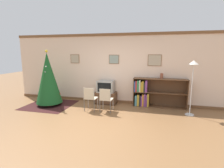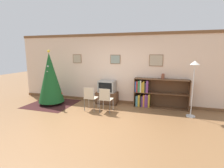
# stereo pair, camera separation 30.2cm
# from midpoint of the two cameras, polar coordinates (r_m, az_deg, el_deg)

# --- Properties ---
(ground_plane) EXTENTS (24.00, 24.00, 0.00)m
(ground_plane) POSITION_cam_midpoint_polar(r_m,az_deg,el_deg) (5.08, -7.43, -12.83)
(ground_plane) COLOR brown
(wall_back) EXTENTS (8.48, 0.11, 2.70)m
(wall_back) POSITION_cam_midpoint_polar(r_m,az_deg,el_deg) (6.87, -0.65, 5.02)
(wall_back) COLOR beige
(wall_back) RESTS_ON ground_plane
(area_rug) EXTENTS (1.70, 1.68, 0.01)m
(area_rug) POSITION_cam_midpoint_polar(r_m,az_deg,el_deg) (7.18, -20.77, -6.40)
(area_rug) COLOR #381919
(area_rug) RESTS_ON ground_plane
(christmas_tree) EXTENTS (0.96, 0.96, 2.07)m
(christmas_tree) POSITION_cam_midpoint_polar(r_m,az_deg,el_deg) (6.97, -21.31, 1.76)
(christmas_tree) COLOR maroon
(christmas_tree) RESTS_ON area_rug
(tv_console) EXTENTS (0.83, 0.45, 0.46)m
(tv_console) POSITION_cam_midpoint_polar(r_m,az_deg,el_deg) (6.86, -3.28, -4.53)
(tv_console) COLOR #412A1A
(tv_console) RESTS_ON ground_plane
(television) EXTENTS (0.64, 0.44, 0.45)m
(television) POSITION_cam_midpoint_polar(r_m,az_deg,el_deg) (6.75, -3.32, -0.81)
(television) COLOR #9E9E99
(television) RESTS_ON tv_console
(folding_chair_left) EXTENTS (0.40, 0.40, 0.82)m
(folding_chair_left) POSITION_cam_midpoint_polar(r_m,az_deg,el_deg) (6.02, -8.63, -4.40)
(folding_chair_left) COLOR beige
(folding_chair_left) RESTS_ON ground_plane
(folding_chair_right) EXTENTS (0.40, 0.40, 0.82)m
(folding_chair_right) POSITION_cam_midpoint_polar(r_m,az_deg,el_deg) (5.83, -3.53, -4.79)
(folding_chair_right) COLOR beige
(folding_chair_right) RESTS_ON ground_plane
(bookshelf) EXTENTS (1.89, 0.36, 1.06)m
(bookshelf) POSITION_cam_midpoint_polar(r_m,az_deg,el_deg) (6.55, 11.00, -3.00)
(bookshelf) COLOR brown
(bookshelf) RESTS_ON ground_plane
(vase) EXTENTS (0.11, 0.11, 0.20)m
(vase) POSITION_cam_midpoint_polar(r_m,az_deg,el_deg) (6.45, 14.63, 2.58)
(vase) COLOR brown
(vase) RESTS_ON bookshelf
(standing_lamp) EXTENTS (0.28, 0.28, 1.75)m
(standing_lamp) POSITION_cam_midpoint_polar(r_m,az_deg,el_deg) (5.88, 23.58, 3.11)
(standing_lamp) COLOR silver
(standing_lamp) RESTS_ON ground_plane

